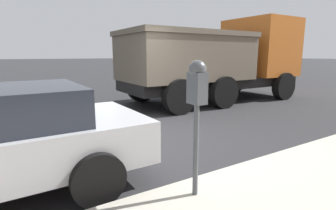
% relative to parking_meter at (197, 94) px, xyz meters
% --- Properties ---
extents(ground_plane, '(220.00, 220.00, 0.00)m').
position_rel_parking_meter_xyz_m(ground_plane, '(2.55, -0.86, -1.31)').
color(ground_plane, '#2B2B2D').
extents(parking_meter, '(0.21, 0.19, 1.53)m').
position_rel_parking_meter_xyz_m(parking_meter, '(0.00, 0.00, 0.00)').
color(parking_meter, '#4C5156').
rests_on(parking_meter, sidewalk).
extents(dump_truck, '(2.84, 7.02, 3.13)m').
position_rel_parking_meter_xyz_m(dump_truck, '(5.26, -5.05, 0.27)').
color(dump_truck, black).
rests_on(dump_truck, ground_plane).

